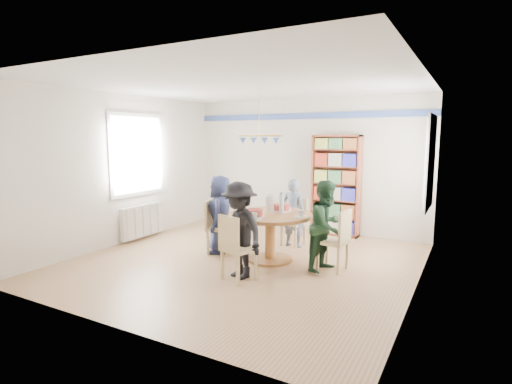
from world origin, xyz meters
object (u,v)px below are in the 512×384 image
Objects in this scene: dining_table at (270,226)px; chair_far at (295,219)px; chair_near at (235,245)px; person_far at (294,213)px; radiator at (142,221)px; chair_left at (215,224)px; person_right at (327,226)px; bookshelf at (336,187)px; person_near at (239,230)px; person_left at (221,214)px; chair_right at (338,238)px.

chair_far reaches higher than dining_table.
person_far is at bearing 89.72° from chair_near.
dining_table is at bearing 93.38° from person_far.
radiator is 1.75m from chair_left.
dining_table is at bearing 101.58° from person_right.
bookshelf is (0.39, 2.08, 0.41)m from dining_table.
chair_near is 0.22m from person_near.
chair_near is 3.17m from bookshelf.
radiator is 2.89m from person_near.
bookshelf reaches higher than person_near.
bookshelf is (-0.53, 2.10, 0.31)m from person_right.
chair_left is 2.59m from bookshelf.
person_right is at bearing 67.54° from person_left.
chair_far is 0.65× the size of person_left.
radiator is at bearing 179.89° from chair_right.
person_left is 0.98× the size of person_right.
bookshelf reaches higher than chair_right.
person_far reaches higher than dining_table.
person_near is (-0.03, -0.88, 0.11)m from dining_table.
bookshelf reaches higher than person_right.
chair_near is at bearing -135.80° from chair_right.
person_near is (-0.95, -0.87, 0.01)m from person_right.
radiator is 0.77× the size of person_left.
person_near is (0.98, -0.84, 0.18)m from chair_left.
chair_right is 2.01m from person_left.
radiator is 1.84m from person_left.
person_far is 1.27m from bookshelf.
chair_left is 0.99× the size of chair_right.
chair_left is 0.67× the size of person_near.
person_near reaches higher than dining_table.
person_left is 0.66× the size of bookshelf.
person_left reaches higher than chair_right.
dining_table is 0.89m from person_near.
chair_far is 0.69× the size of person_far.
chair_left is at bearing -131.43° from chair_far.
chair_near is (0.01, -2.09, 0.04)m from chair_far.
chair_left is at bearing -123.24° from bookshelf.
person_left is (1.82, -0.04, 0.30)m from radiator.
chair_right is (3.82, -0.01, 0.14)m from radiator.
bookshelf is (0.41, 3.11, 0.47)m from chair_near.
chair_far reaches higher than radiator.
person_far is at bearing 57.02° from person_right.
person_far is at bearing -81.31° from chair_far.
person_near is at bearing -18.81° from radiator.
dining_table is 1.00× the size of person_left.
radiator is at bearing -146.95° from bookshelf.
person_near is at bearing 144.76° from person_right.
person_left is at bearing 101.85° from person_right.
dining_table is at bearing -178.04° from chair_right.
chair_left is 1.40m from person_far.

